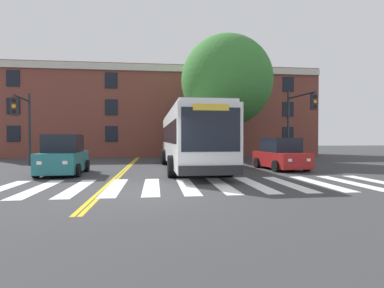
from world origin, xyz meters
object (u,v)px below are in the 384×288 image
object	(u,v)px
city_bus	(189,138)
car_tan_behind_bus	(195,149)
car_red_far_lane	(280,155)
traffic_light_near_corner	(299,114)
street_tree_curbside_large	(227,81)
traffic_light_far_corner	(23,117)
car_teal_near_lane	(63,156)
traffic_light_overhead	(181,117)

from	to	relation	value
city_bus	car_tan_behind_bus	size ratio (longest dim) A/B	2.83
car_red_far_lane	traffic_light_near_corner	distance (m)	5.10
traffic_light_near_corner	street_tree_curbside_large	xyz separation A→B (m)	(-4.20, 3.23, 2.74)
traffic_light_near_corner	traffic_light_far_corner	size ratio (longest dim) A/B	1.13
car_red_far_lane	traffic_light_far_corner	xyz separation A→B (m)	(-14.60, 2.77, 2.18)
city_bus	street_tree_curbside_large	size ratio (longest dim) A/B	1.29
car_red_far_lane	street_tree_curbside_large	world-z (taller)	street_tree_curbside_large
car_teal_near_lane	traffic_light_far_corner	size ratio (longest dim) A/B	0.82
city_bus	traffic_light_near_corner	size ratio (longest dim) A/B	2.41
traffic_light_near_corner	car_red_far_lane	bearing A→B (deg)	-128.34
traffic_light_near_corner	traffic_light_far_corner	world-z (taller)	traffic_light_near_corner
car_tan_behind_bus	traffic_light_near_corner	distance (m)	9.56
car_tan_behind_bus	traffic_light_far_corner	distance (m)	13.54
city_bus	traffic_light_overhead	xyz separation A→B (m)	(-0.20, 3.29, 1.45)
car_teal_near_lane	street_tree_curbside_large	xyz separation A→B (m)	(9.69, 7.76, 5.26)
car_tan_behind_bus	traffic_light_near_corner	world-z (taller)	traffic_light_near_corner
city_bus	traffic_light_overhead	size ratio (longest dim) A/B	2.64
car_teal_near_lane	car_tan_behind_bus	bearing A→B (deg)	55.82
city_bus	car_teal_near_lane	xyz separation A→B (m)	(-6.22, -2.17, -0.87)
traffic_light_far_corner	traffic_light_overhead	xyz separation A→B (m)	(9.44, 1.61, 0.20)
car_red_far_lane	car_tan_behind_bus	size ratio (longest dim) A/B	0.87
car_red_far_lane	traffic_light_near_corner	size ratio (longest dim) A/B	0.74
car_teal_near_lane	traffic_light_overhead	xyz separation A→B (m)	(6.01, 5.47, 2.32)
car_red_far_lane	traffic_light_near_corner	bearing A→B (deg)	51.66
car_teal_near_lane	car_tan_behind_bus	size ratio (longest dim) A/B	0.85
city_bus	street_tree_curbside_large	world-z (taller)	street_tree_curbside_large
car_red_far_lane	street_tree_curbside_large	size ratio (longest dim) A/B	0.40
car_teal_near_lane	traffic_light_overhead	world-z (taller)	traffic_light_overhead
traffic_light_far_corner	traffic_light_overhead	world-z (taller)	traffic_light_overhead
traffic_light_overhead	street_tree_curbside_large	size ratio (longest dim) A/B	0.49
traffic_light_near_corner	car_teal_near_lane	bearing A→B (deg)	-161.94
car_teal_near_lane	street_tree_curbside_large	distance (m)	13.48
car_teal_near_lane	street_tree_curbside_large	world-z (taller)	street_tree_curbside_large
traffic_light_overhead	street_tree_curbside_large	bearing A→B (deg)	31.92
traffic_light_near_corner	traffic_light_overhead	world-z (taller)	traffic_light_near_corner
city_bus	car_red_far_lane	xyz separation A→B (m)	(4.96, -1.09, -0.94)
city_bus	car_red_far_lane	bearing A→B (deg)	-12.38
traffic_light_near_corner	car_tan_behind_bus	bearing A→B (deg)	132.60
traffic_light_far_corner	car_teal_near_lane	bearing A→B (deg)	-48.39
traffic_light_far_corner	traffic_light_overhead	distance (m)	9.58
car_teal_near_lane	traffic_light_far_corner	xyz separation A→B (m)	(-3.43, 3.86, 2.12)
car_teal_near_lane	traffic_light_overhead	size ratio (longest dim) A/B	0.79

